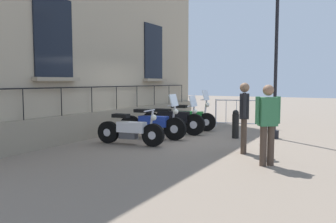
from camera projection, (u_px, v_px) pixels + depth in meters
ground_plane at (170, 137)px, 10.69m from camera, size 60.00×60.00×0.00m
building_facade at (105, 4)px, 11.48m from camera, size 0.82×11.74×8.82m
motorcycle_white at (130, 131)px, 9.40m from camera, size 2.00×0.62×0.97m
motorcycle_blue at (153, 124)px, 10.38m from camera, size 2.16×0.64×1.36m
motorcycle_black at (173, 120)px, 11.32m from camera, size 2.22×0.68×1.28m
motorcycle_green at (189, 118)px, 12.19m from camera, size 1.99×0.74×1.43m
lamppost at (277, 22)px, 10.21m from camera, size 0.37×1.07×4.84m
crowd_barrier at (242, 112)px, 12.97m from camera, size 1.93×0.52×1.05m
bollard at (236, 124)px, 10.49m from camera, size 0.21×0.21×0.87m
pedestrian_standing at (244, 114)px, 8.24m from camera, size 0.31×0.51×1.70m
pedestrian_walking at (268, 120)px, 7.01m from camera, size 0.44×0.39×1.66m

